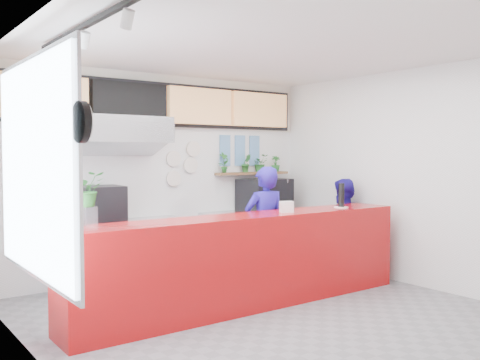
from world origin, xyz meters
TOP-DOWN VIEW (x-y plane):
  - floor at (0.00, 0.00)m, footprint 5.00×5.00m
  - ceiling at (0.00, 0.00)m, footprint 5.00×5.00m
  - wall_back at (0.00, 2.50)m, footprint 5.00×0.00m
  - wall_left at (-2.50, 0.00)m, footprint 0.00×5.00m
  - wall_right at (2.50, 0.00)m, footprint 0.00×5.00m
  - service_counter at (0.00, 0.40)m, footprint 4.50×0.60m
  - cream_band at (0.00, 2.49)m, footprint 5.00×0.02m
  - prep_bench at (-0.80, 2.20)m, footprint 1.80×0.60m
  - panini_oven at (-1.10, 2.20)m, footprint 0.59×0.59m
  - extraction_hood at (-0.80, 2.15)m, footprint 1.20×0.70m
  - hood_lip at (-0.80, 2.15)m, footprint 1.20×0.69m
  - right_bench at (1.50, 2.20)m, footprint 1.80×0.60m
  - espresso_machine at (1.70, 2.20)m, footprint 0.84×0.63m
  - espresso_tray at (1.70, 2.20)m, footprint 0.70×0.54m
  - herb_shelf at (1.60, 2.40)m, footprint 1.40×0.18m
  - menu_board_far_left at (-1.75, 2.38)m, footprint 1.10×0.10m
  - menu_board_mid_left at (-0.59, 2.38)m, footprint 1.10×0.10m
  - menu_board_mid_right at (0.57, 2.38)m, footprint 1.10×0.10m
  - menu_board_far_right at (1.73, 2.38)m, footprint 1.10×0.10m
  - soffit at (0.00, 2.46)m, footprint 4.80×0.04m
  - window_pane at (-2.47, 0.30)m, footprint 0.04×2.20m
  - window_frame at (-2.45, 0.30)m, footprint 0.03×2.30m
  - wall_clock_rim at (-2.46, -0.90)m, footprint 0.05×0.30m
  - wall_clock_face at (-2.43, -0.90)m, footprint 0.02×0.26m
  - track_rail at (-2.10, 0.00)m, footprint 0.05×2.40m
  - dec_plate_a at (0.15, 2.47)m, footprint 0.24×0.03m
  - dec_plate_b at (0.45, 2.47)m, footprint 0.24×0.03m
  - dec_plate_c at (0.15, 2.47)m, footprint 0.24×0.03m
  - dec_plate_d at (0.50, 2.47)m, footprint 0.24×0.03m
  - photo_frame_a at (1.10, 2.48)m, footprint 0.20×0.02m
  - photo_frame_b at (1.40, 2.48)m, footprint 0.20×0.02m
  - photo_frame_c at (1.70, 2.48)m, footprint 0.20×0.02m
  - photo_frame_d at (1.10, 2.48)m, footprint 0.20×0.02m
  - photo_frame_e at (1.40, 2.48)m, footprint 0.20×0.02m
  - photo_frame_f at (1.70, 2.48)m, footprint 0.20×0.02m
  - staff_center at (0.70, 0.96)m, footprint 0.65×0.48m
  - staff_right at (2.19, 0.93)m, footprint 0.82×0.72m
  - herb_a at (1.03, 2.40)m, footprint 0.19×0.14m
  - herb_b at (1.47, 2.40)m, footprint 0.19×0.17m
  - herb_c at (1.76, 2.40)m, footprint 0.28×0.25m
  - herb_d at (2.10, 2.40)m, footprint 0.19×0.18m
  - glass_vase at (-1.97, 0.33)m, footprint 0.20×0.20m
  - basil_vase at (-1.97, 0.33)m, footprint 0.31×0.27m
  - napkin_holder at (0.55, 0.34)m, footprint 0.18×0.15m
  - white_plate at (1.50, 0.32)m, footprint 0.20×0.20m
  - pepper_mill at (1.50, 0.32)m, footprint 0.10×0.10m

SIDE VIEW (x-z plane):
  - floor at x=0.00m, z-range 0.00..0.00m
  - prep_bench at x=-0.80m, z-range 0.00..0.90m
  - right_bench at x=1.50m, z-range 0.00..0.90m
  - service_counter at x=0.00m, z-range 0.00..1.10m
  - staff_right at x=2.19m, z-range 0.00..1.45m
  - staff_center at x=0.70m, z-range 0.00..1.65m
  - white_plate at x=1.50m, z-range 1.10..1.11m
  - panini_oven at x=-1.10m, z-range 0.90..1.40m
  - espresso_machine at x=1.70m, z-range 0.90..1.41m
  - napkin_holder at x=0.55m, z-range 1.10..1.24m
  - glass_vase at x=-1.97m, z-range 1.10..1.32m
  - pepper_mill at x=1.50m, z-range 1.11..1.43m
  - espresso_tray at x=1.70m, z-range 1.35..1.41m
  - dec_plate_c at x=0.15m, z-range 1.33..1.57m
  - basil_vase at x=-1.97m, z-range 1.32..1.66m
  - wall_back at x=0.00m, z-range -1.00..4.00m
  - wall_left at x=-2.50m, z-range -1.00..4.00m
  - wall_right at x=2.50m, z-range -1.00..4.00m
  - herb_shelf at x=1.60m, z-range 1.48..1.52m
  - dec_plate_b at x=0.45m, z-range 1.53..1.77m
  - herb_d at x=2.10m, z-range 1.52..1.79m
  - herb_c at x=1.76m, z-range 1.52..1.81m
  - herb_b at x=1.47m, z-range 1.52..1.82m
  - herb_a at x=1.03m, z-range 1.52..1.85m
  - window_pane at x=-2.47m, z-range 0.75..2.65m
  - window_frame at x=-2.45m, z-range 0.70..2.70m
  - dec_plate_a at x=0.15m, z-range 1.63..1.87m
  - photo_frame_d at x=1.10m, z-range 1.62..1.88m
  - photo_frame_e at x=1.40m, z-range 1.62..1.88m
  - photo_frame_f at x=1.70m, z-range 1.62..1.88m
  - dec_plate_d at x=0.50m, z-range 1.78..2.02m
  - hood_lip at x=-0.80m, z-range 1.79..2.11m
  - photo_frame_a at x=1.10m, z-range 1.88..2.12m
  - photo_frame_b at x=1.40m, z-range 1.88..2.12m
  - photo_frame_c at x=1.70m, z-range 1.88..2.12m
  - wall_clock_rim at x=-2.46m, z-range 1.90..2.20m
  - wall_clock_face at x=-2.43m, z-range 1.92..2.18m
  - extraction_hood at x=-0.80m, z-range 1.98..2.32m
  - menu_board_far_left at x=-1.75m, z-range 2.27..2.82m
  - menu_board_mid_left at x=-0.59m, z-range 2.27..2.82m
  - menu_board_mid_right at x=0.57m, z-range 2.27..2.82m
  - menu_board_far_right at x=1.73m, z-range 2.27..2.82m
  - soffit at x=0.00m, z-range 2.22..2.88m
  - cream_band at x=0.00m, z-range 2.20..3.00m
  - track_rail at x=-2.10m, z-range 2.92..2.96m
  - ceiling at x=0.00m, z-range 3.00..3.00m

